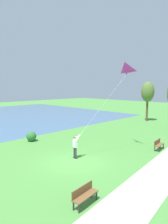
# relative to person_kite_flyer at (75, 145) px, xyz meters

# --- Properties ---
(ground_plane) EXTENTS (120.00, 120.00, 0.00)m
(ground_plane) POSITION_rel_person_kite_flyer_xyz_m (0.62, -0.69, -1.05)
(ground_plane) COLOR #4C8E3D
(walkway_path) EXTENTS (5.88, 32.07, 0.02)m
(walkway_path) POSITION_rel_person_kite_flyer_xyz_m (5.91, 1.31, -1.04)
(walkway_path) COLOR #B7AD99
(walkway_path) RESTS_ON ground
(person_kite_flyer) EXTENTS (0.50, 0.63, 1.83)m
(person_kite_flyer) POSITION_rel_person_kite_flyer_xyz_m (0.00, 0.00, 0.00)
(person_kite_flyer) COLOR #232328
(person_kite_flyer) RESTS_ON ground
(flying_kite) EXTENTS (2.06, 4.76, 5.82)m
(flying_kite) POSITION_rel_person_kite_flyer_xyz_m (1.28, 4.55, 5.99)
(flying_kite) COLOR #E02D9E
(park_bench_near_walkway) EXTENTS (0.60, 1.54, 0.88)m
(park_bench_near_walkway) POSITION_rel_person_kite_flyer_xyz_m (4.80, -3.84, -0.54)
(park_bench_near_walkway) COLOR brown
(park_bench_near_walkway) RESTS_ON ground
(park_bench_far_walkway) EXTENTS (0.60, 1.54, 0.88)m
(park_bench_far_walkway) POSITION_rel_person_kite_flyer_xyz_m (3.65, 6.60, -0.54)
(park_bench_far_walkway) COLOR brown
(park_bench_far_walkway) RESTS_ON ground
(tree_treeline_center) EXTENTS (2.06, 1.98, 6.33)m
(tree_treeline_center) POSITION_rel_person_kite_flyer_xyz_m (-4.29, 19.75, 3.58)
(tree_treeline_center) COLOR brown
(tree_treeline_center) RESTS_ON ground
(lakeside_shrub) EXTENTS (1.07, 1.00, 0.99)m
(lakeside_shrub) POSITION_rel_person_kite_flyer_xyz_m (-6.77, 0.13, -0.55)
(lakeside_shrub) COLOR #2D7033
(lakeside_shrub) RESTS_ON ground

